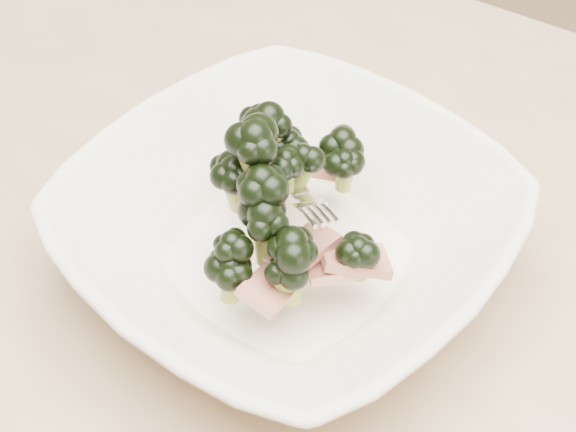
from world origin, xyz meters
name	(u,v)px	position (x,y,z in m)	size (l,w,h in m)	color
dining_table	(386,380)	(0.00, 0.00, 0.65)	(1.20, 0.80, 0.75)	tan
broccoli_dish	(287,224)	(-0.09, -0.01, 0.79)	(0.34, 0.34, 0.14)	beige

